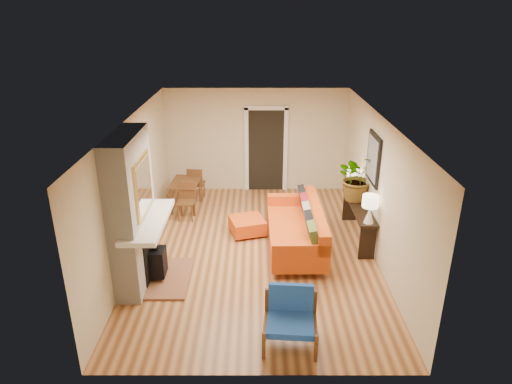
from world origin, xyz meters
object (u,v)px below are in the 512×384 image
(lamp_near, at_px, (370,206))
(lamp_far, at_px, (354,177))
(ottoman, at_px, (247,225))
(console_table, at_px, (359,212))
(sofa, at_px, (300,229))
(dining_table, at_px, (188,187))
(blue_chair, at_px, (291,314))
(houseplant, at_px, (358,177))

(lamp_near, bearing_deg, lamp_far, 90.00)
(ottoman, height_order, console_table, console_table)
(sofa, bearing_deg, dining_table, 142.24)
(dining_table, height_order, lamp_near, lamp_near)
(lamp_near, distance_m, lamp_far, 1.48)
(console_table, distance_m, lamp_near, 0.92)
(lamp_near, relative_size, lamp_far, 1.00)
(blue_chair, bearing_deg, dining_table, 114.25)
(blue_chair, height_order, lamp_near, lamp_near)
(ottoman, height_order, lamp_far, lamp_far)
(blue_chair, height_order, dining_table, dining_table)
(console_table, bearing_deg, sofa, -162.14)
(houseplant, bearing_deg, ottoman, -177.22)
(sofa, relative_size, dining_table, 1.52)
(ottoman, relative_size, dining_table, 0.53)
(lamp_near, distance_m, houseplant, 1.10)
(sofa, distance_m, ottoman, 1.21)
(sofa, bearing_deg, lamp_far, 41.96)
(blue_chair, xyz_separation_m, dining_table, (-2.05, 4.56, 0.12))
(blue_chair, xyz_separation_m, lamp_far, (1.59, 3.77, 0.64))
(blue_chair, distance_m, houseplant, 3.81)
(ottoman, height_order, dining_table, dining_table)
(sofa, distance_m, houseplant, 1.62)
(dining_table, xyz_separation_m, lamp_near, (3.64, -2.26, 0.52))
(blue_chair, bearing_deg, sofa, 82.17)
(ottoman, bearing_deg, lamp_far, 12.58)
(ottoman, bearing_deg, dining_table, 137.15)
(lamp_near, bearing_deg, dining_table, 148.13)
(dining_table, xyz_separation_m, houseplant, (3.63, -1.18, 0.68))
(ottoman, distance_m, dining_table, 1.92)
(ottoman, bearing_deg, blue_chair, -78.46)
(console_table, bearing_deg, dining_table, 157.82)
(sofa, bearing_deg, houseplant, 30.13)
(sofa, relative_size, lamp_far, 4.37)
(dining_table, height_order, console_table, dining_table)
(houseplant, bearing_deg, lamp_near, -89.47)
(blue_chair, bearing_deg, ottoman, 101.54)
(dining_table, bearing_deg, blue_chair, -65.75)
(lamp_far, height_order, houseplant, houseplant)
(sofa, xyz_separation_m, houseplant, (1.21, 0.70, 0.81))
(blue_chair, height_order, lamp_far, lamp_far)
(lamp_far, bearing_deg, houseplant, -91.45)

